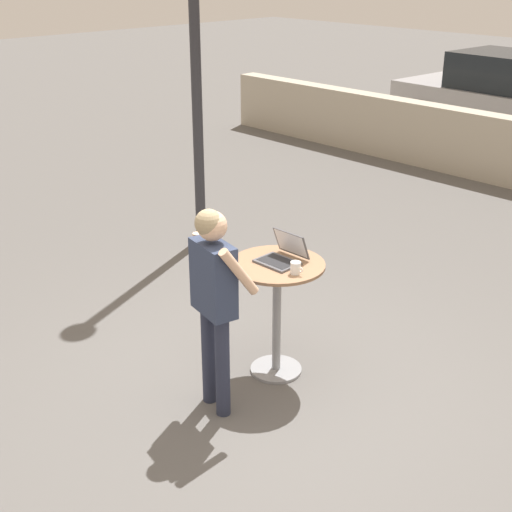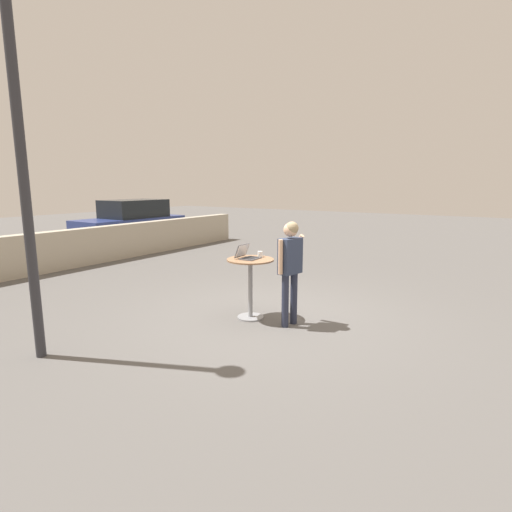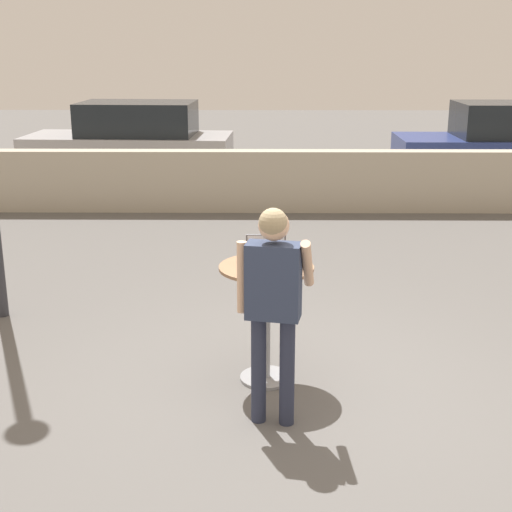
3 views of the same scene
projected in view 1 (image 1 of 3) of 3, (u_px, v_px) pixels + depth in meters
The scene contains 6 objects.
ground_plane at pixel (266, 396), 5.65m from camera, with size 50.00×50.00×0.00m, color #5B5956.
cafe_table at pixel (277, 297), 5.72m from camera, with size 0.76×0.76×0.99m.
laptop at pixel (282, 255), 5.62m from camera, with size 0.33×0.34×0.23m.
coffee_mug at pixel (296, 268), 5.40m from camera, with size 0.12×0.08×0.10m.
standing_person at pixel (214, 288), 5.12m from camera, with size 0.55×0.32×1.62m.
parked_car_near_street at pixel (508, 99), 12.76m from camera, with size 4.01×1.91×1.60m.
Camera 1 is at (3.39, -3.33, 3.25)m, focal length 50.00 mm.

